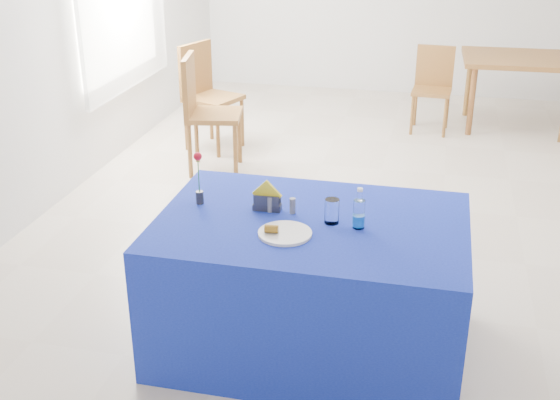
{
  "coord_description": "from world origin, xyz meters",
  "views": [
    {
      "loc": [
        0.42,
        -5.21,
        2.32
      ],
      "look_at": [
        -0.29,
        -2.13,
        0.92
      ],
      "focal_mm": 45.0,
      "sensor_mm": 36.0,
      "label": 1
    }
  ],
  "objects_px": {
    "plate": "(285,233)",
    "water_bottle": "(359,215)",
    "chair_bg_left": "(433,83)",
    "oak_table": "(533,65)",
    "chair_win_a": "(203,106)",
    "chair_win_b": "(205,89)",
    "blue_table": "(310,284)"
  },
  "relations": [
    {
      "from": "oak_table",
      "to": "blue_table",
      "type": "bearing_deg",
      "value": -109.21
    },
    {
      "from": "chair_bg_left",
      "to": "chair_win_b",
      "type": "height_order",
      "value": "chair_win_b"
    },
    {
      "from": "chair_win_a",
      "to": "chair_win_b",
      "type": "bearing_deg",
      "value": 5.96
    },
    {
      "from": "plate",
      "to": "oak_table",
      "type": "height_order",
      "value": "plate"
    },
    {
      "from": "plate",
      "to": "chair_win_b",
      "type": "height_order",
      "value": "chair_win_b"
    },
    {
      "from": "water_bottle",
      "to": "plate",
      "type": "bearing_deg",
      "value": -154.76
    },
    {
      "from": "plate",
      "to": "chair_bg_left",
      "type": "bearing_deg",
      "value": 81.73
    },
    {
      "from": "blue_table",
      "to": "chair_win_a",
      "type": "relative_size",
      "value": 1.54
    },
    {
      "from": "plate",
      "to": "chair_win_a",
      "type": "xyz_separation_m",
      "value": [
        -1.31,
        2.6,
        -0.17
      ]
    },
    {
      "from": "oak_table",
      "to": "chair_win_b",
      "type": "bearing_deg",
      "value": -157.11
    },
    {
      "from": "blue_table",
      "to": "chair_bg_left",
      "type": "bearing_deg",
      "value": 82.71
    },
    {
      "from": "water_bottle",
      "to": "chair_bg_left",
      "type": "xyz_separation_m",
      "value": [
        0.28,
        4.1,
        -0.33
      ]
    },
    {
      "from": "chair_bg_left",
      "to": "chair_win_b",
      "type": "bearing_deg",
      "value": -150.55
    },
    {
      "from": "chair_win_a",
      "to": "oak_table",
      "type": "bearing_deg",
      "value": -67.39
    },
    {
      "from": "blue_table",
      "to": "oak_table",
      "type": "relative_size",
      "value": 1.11
    },
    {
      "from": "plate",
      "to": "blue_table",
      "type": "height_order",
      "value": "plate"
    },
    {
      "from": "plate",
      "to": "chair_win_b",
      "type": "relative_size",
      "value": 0.27
    },
    {
      "from": "plate",
      "to": "chair_win_b",
      "type": "bearing_deg",
      "value": 114.98
    },
    {
      "from": "blue_table",
      "to": "chair_bg_left",
      "type": "relative_size",
      "value": 1.85
    },
    {
      "from": "water_bottle",
      "to": "chair_win_b",
      "type": "bearing_deg",
      "value": 121.09
    },
    {
      "from": "oak_table",
      "to": "chair_win_a",
      "type": "height_order",
      "value": "chair_win_a"
    },
    {
      "from": "blue_table",
      "to": "oak_table",
      "type": "bearing_deg",
      "value": 70.79
    },
    {
      "from": "chair_win_a",
      "to": "chair_win_b",
      "type": "height_order",
      "value": "chair_win_a"
    },
    {
      "from": "chair_bg_left",
      "to": "blue_table",
      "type": "bearing_deg",
      "value": -94.13
    },
    {
      "from": "water_bottle",
      "to": "oak_table",
      "type": "xyz_separation_m",
      "value": [
        1.27,
        4.37,
        -0.15
      ]
    },
    {
      "from": "plate",
      "to": "water_bottle",
      "type": "distance_m",
      "value": 0.38
    },
    {
      "from": "plate",
      "to": "chair_bg_left",
      "type": "height_order",
      "value": "chair_bg_left"
    },
    {
      "from": "plate",
      "to": "blue_table",
      "type": "relative_size",
      "value": 0.17
    },
    {
      "from": "water_bottle",
      "to": "chair_win_b",
      "type": "relative_size",
      "value": 0.21
    },
    {
      "from": "blue_table",
      "to": "chair_bg_left",
      "type": "xyz_separation_m",
      "value": [
        0.52,
        4.07,
        0.12
      ]
    },
    {
      "from": "plate",
      "to": "oak_table",
      "type": "bearing_deg",
      "value": 70.43
    },
    {
      "from": "plate",
      "to": "blue_table",
      "type": "xyz_separation_m",
      "value": [
        0.1,
        0.19,
        -0.39
      ]
    }
  ]
}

